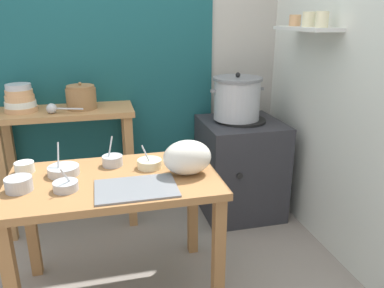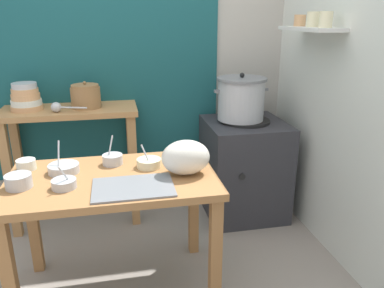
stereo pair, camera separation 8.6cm
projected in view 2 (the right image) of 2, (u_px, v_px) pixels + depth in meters
ground_plane at (130, 281)px, 2.29m from camera, size 9.00×9.00×0.00m
wall_back at (125, 47)px, 2.90m from camera, size 4.40×0.12×2.60m
wall_right at (346, 55)px, 2.32m from camera, size 0.30×3.20×2.60m
prep_table at (114, 195)px, 2.04m from camera, size 1.10×0.66×0.72m
back_shelf_table at (72, 138)px, 2.78m from camera, size 0.96×0.40×0.90m
stove_block at (244, 168)px, 3.00m from camera, size 0.60×0.61×0.78m
steamer_pot at (241, 99)px, 2.83m from camera, size 0.42×0.37×0.35m
clay_pot at (86, 96)px, 2.70m from camera, size 0.21×0.21×0.19m
bowl_stack_enamel at (26, 98)px, 2.64m from camera, size 0.22×0.22×0.19m
ladle at (57, 107)px, 2.59m from camera, size 0.24×0.11×0.07m
serving_tray at (133, 187)px, 1.87m from camera, size 0.40×0.28×0.01m
plastic_bag at (186, 157)px, 2.01m from camera, size 0.26×0.19×0.19m
prep_bowl_0 at (64, 168)px, 2.05m from camera, size 0.17×0.17×0.17m
prep_bowl_1 at (64, 183)px, 1.87m from camera, size 0.12×0.12×0.13m
prep_bowl_2 at (113, 159)px, 2.16m from camera, size 0.12×0.12×0.16m
prep_bowl_3 at (18, 181)px, 1.87m from camera, size 0.13×0.13×0.07m
prep_bowl_4 at (182, 153)px, 2.27m from camera, size 0.14×0.14×0.05m
prep_bowl_5 at (149, 163)px, 2.12m from camera, size 0.14×0.14×0.13m
prep_bowl_6 at (26, 164)px, 2.09m from camera, size 0.10×0.10×0.06m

